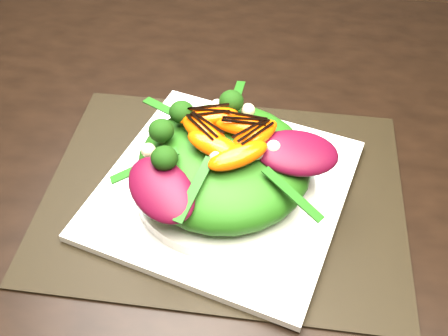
# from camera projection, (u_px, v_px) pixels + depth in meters

# --- Properties ---
(dining_table) EXTENTS (1.60, 0.90, 0.75)m
(dining_table) POSITION_uv_depth(u_px,v_px,m) (434.00, 188.00, 0.68)
(dining_table) COLOR black
(dining_table) RESTS_ON floor
(placemat) EXTENTS (0.44, 0.33, 0.00)m
(placemat) POSITION_uv_depth(u_px,v_px,m) (224.00, 192.00, 0.65)
(placemat) COLOR black
(placemat) RESTS_ON dining_table
(plate_base) EXTENTS (0.35, 0.35, 0.01)m
(plate_base) POSITION_uv_depth(u_px,v_px,m) (224.00, 188.00, 0.64)
(plate_base) COLOR white
(plate_base) RESTS_ON placemat
(salad_bowl) EXTENTS (0.28, 0.28, 0.02)m
(salad_bowl) POSITION_uv_depth(u_px,v_px,m) (224.00, 181.00, 0.63)
(salad_bowl) COLOR white
(salad_bowl) RESTS_ON plate_base
(lettuce_mound) EXTENTS (0.25, 0.25, 0.07)m
(lettuce_mound) POSITION_uv_depth(u_px,v_px,m) (224.00, 164.00, 0.61)
(lettuce_mound) COLOR #265F11
(lettuce_mound) RESTS_ON salad_bowl
(radicchio_leaf) EXTENTS (0.10, 0.07, 0.02)m
(radicchio_leaf) POSITION_uv_depth(u_px,v_px,m) (297.00, 153.00, 0.58)
(radicchio_leaf) COLOR #440719
(radicchio_leaf) RESTS_ON lettuce_mound
(orange_segment) EXTENTS (0.07, 0.04, 0.02)m
(orange_segment) POSITION_uv_depth(u_px,v_px,m) (229.00, 122.00, 0.60)
(orange_segment) COLOR #FF4704
(orange_segment) RESTS_ON lettuce_mound
(broccoli_floret) EXTENTS (0.04, 0.04, 0.04)m
(broccoli_floret) POSITION_uv_depth(u_px,v_px,m) (177.00, 117.00, 0.59)
(broccoli_floret) COLOR black
(broccoli_floret) RESTS_ON lettuce_mound
(macadamia_nut) EXTENTS (0.02, 0.02, 0.02)m
(macadamia_nut) POSITION_uv_depth(u_px,v_px,m) (259.00, 174.00, 0.55)
(macadamia_nut) COLOR beige
(macadamia_nut) RESTS_ON lettuce_mound
(balsamic_drizzle) EXTENTS (0.04, 0.01, 0.00)m
(balsamic_drizzle) POSITION_uv_depth(u_px,v_px,m) (229.00, 115.00, 0.59)
(balsamic_drizzle) COLOR black
(balsamic_drizzle) RESTS_ON orange_segment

